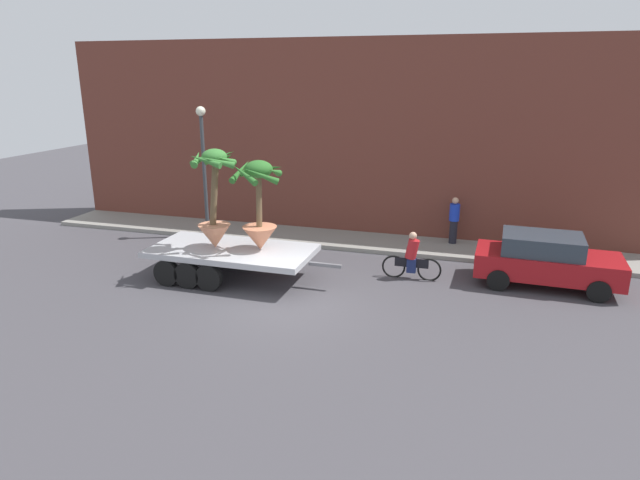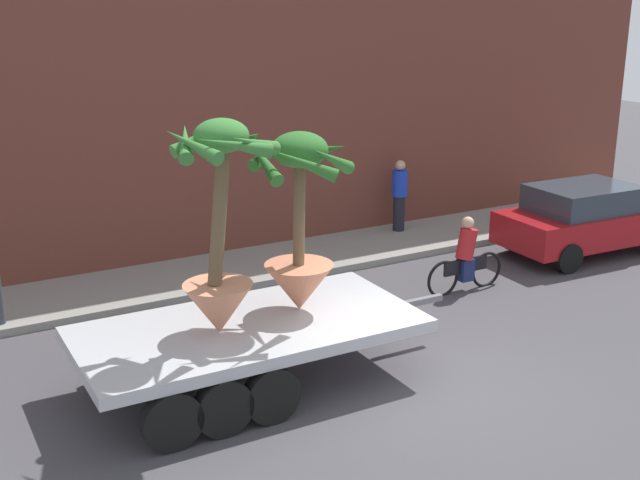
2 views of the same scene
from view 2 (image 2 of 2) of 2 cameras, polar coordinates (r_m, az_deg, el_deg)
The scene contains 9 objects.
ground_plane at distance 12.23m, azimuth 8.11°, elevation -10.23°, with size 60.00×60.00×0.00m, color #423F44.
sidewalk at distance 17.03m, azimuth -4.40°, elevation -1.85°, with size 24.00×2.20×0.15m, color gray.
building_facade at distance 17.78m, azimuth -7.06°, elevation 10.89°, with size 24.00×1.20×7.42m, color brown.
flatbed_trailer at distance 11.79m, azimuth -6.12°, elevation -7.16°, with size 6.02×2.55×0.98m.
potted_palm_rear at distance 11.05m, azimuth -7.18°, elevation 0.13°, with size 1.54×1.47×3.04m.
potted_palm_middle at distance 11.83m, azimuth -1.52°, elevation 0.77°, with size 1.54×1.59×2.73m.
cyclist at distance 15.82m, azimuth 10.36°, elevation -1.30°, with size 1.84×0.35×1.54m.
parked_car at distance 18.79m, azimuth 18.48°, elevation 1.50°, with size 4.18×2.01×1.58m.
pedestrian_near_gate at distance 19.16m, azimuth 5.68°, elevation 3.27°, with size 0.36×0.36×1.71m.
Camera 2 is at (-6.78, -8.53, 5.56)m, focal length 44.90 mm.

